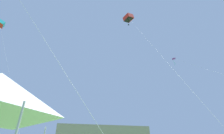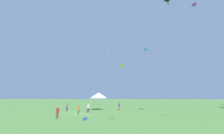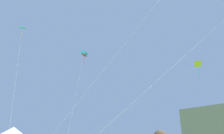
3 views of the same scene
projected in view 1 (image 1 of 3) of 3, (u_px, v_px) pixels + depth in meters
kite_cyan_box_0 at (0, 23)px, 24.65m from camera, size 11.72×10.89×19.88m
kite_purple_delta_1 at (175, 59)px, 26.30m from camera, size 4.37×20.05×16.41m
kite_red_box_2 at (128, 18)px, 29.66m from camera, size 2.97×18.62×24.24m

